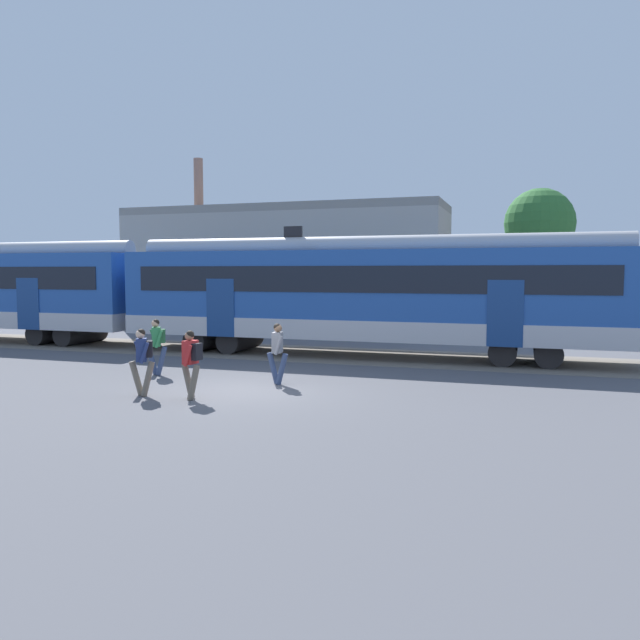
{
  "coord_description": "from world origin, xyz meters",
  "views": [
    {
      "loc": [
        6.88,
        -14.52,
        3.06
      ],
      "look_at": [
        0.97,
        3.25,
        1.6
      ],
      "focal_mm": 35.0,
      "sensor_mm": 36.0,
      "label": 1
    }
  ],
  "objects": [
    {
      "name": "pedestrian_grey",
      "position": [
        0.49,
        1.03,
        0.96
      ],
      "size": [
        0.68,
        0.54,
        1.67
      ],
      "color": "navy",
      "rests_on": "ground"
    },
    {
      "name": "background_building",
      "position": [
        -5.29,
        16.09,
        3.21
      ],
      "size": [
        16.7,
        5.0,
        9.2
      ],
      "color": "gray",
      "rests_on": "ground"
    },
    {
      "name": "pedestrian_navy",
      "position": [
        -2.05,
        -1.49,
        0.99
      ],
      "size": [
        0.71,
        0.5,
        1.67
      ],
      "color": "#6B6051",
      "rests_on": "ground"
    },
    {
      "name": "pedestrian_red",
      "position": [
        -0.69,
        -1.51,
        0.99
      ],
      "size": [
        0.63,
        0.56,
        1.67
      ],
      "color": "#6B6051",
      "rests_on": "ground"
    },
    {
      "name": "commuter_train",
      "position": [
        -7.22,
        7.22,
        2.25
      ],
      "size": [
        38.05,
        3.07,
        4.73
      ],
      "color": "silver",
      "rests_on": "ground"
    },
    {
      "name": "track_bed",
      "position": [
        -9.71,
        7.23,
        0.01
      ],
      "size": [
        80.0,
        4.4,
        0.01
      ],
      "primitive_type": "cube",
      "color": "slate",
      "rests_on": "ground"
    },
    {
      "name": "ground_plane",
      "position": [
        0.0,
        0.0,
        0.0
      ],
      "size": [
        160.0,
        160.0,
        0.0
      ],
      "primitive_type": "plane",
      "color": "#515156"
    },
    {
      "name": "street_tree_right",
      "position": [
        7.42,
        20.39,
        5.57
      ],
      "size": [
        3.62,
        3.62,
        7.41
      ],
      "color": "brown",
      "rests_on": "ground"
    },
    {
      "name": "pedestrian_green",
      "position": [
        -3.45,
        1.3,
        0.99
      ],
      "size": [
        0.71,
        0.5,
        1.67
      ],
      "color": "navy",
      "rests_on": "ground"
    }
  ]
}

